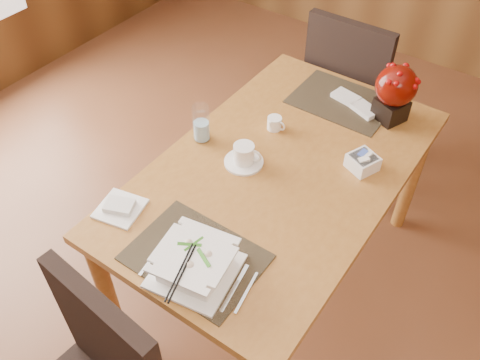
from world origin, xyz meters
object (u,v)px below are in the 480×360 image
Objects in this scene: water_glass at (201,124)px; sugar_caddy at (363,162)px; dining_table at (279,184)px; berry_decor at (395,91)px; soup_setting at (195,264)px; bread_plate at (120,209)px; coffee_cup at (244,156)px; far_chair at (351,88)px; creamer_jug at (274,123)px.

water_glass is 0.68m from sugar_caddy.
berry_decor reaches higher than dining_table.
soup_setting is 1.14× the size of berry_decor.
bread_plate reaches higher than dining_table.
coffee_cup is at bearing -120.73° from berry_decor.
dining_table is at bearing 84.22° from soup_setting.
far_chair reaches higher than water_glass.
coffee_cup is at bearing 63.98° from bread_plate.
bread_plate is at bearing 79.97° from far_chair.
far_chair is (-0.34, 0.37, -0.33)m from berry_decor.
berry_decor is at bearing 96.60° from sugar_caddy.
sugar_caddy is (0.64, 0.23, -0.05)m from water_glass.
water_glass is (-0.37, -0.04, 0.18)m from dining_table.
far_chair is at bearing 96.72° from dining_table.
coffee_cup is 0.16× the size of far_chair.
sugar_caddy reaches higher than dining_table.
sugar_caddy is at bearing -83.40° from berry_decor.
coffee_cup is 1.01× the size of bread_plate.
water_glass is 0.33m from creamer_jug.
far_chair reaches higher than dining_table.
soup_setting is 0.69m from water_glass.
sugar_caddy is at bearing 31.37° from coffee_cup.
dining_table is 14.30× the size of sugar_caddy.
soup_setting is at bearing -106.51° from sugar_caddy.
far_chair is (0.26, 1.47, -0.19)m from bread_plate.
far_chair is at bearing 88.41° from coffee_cup.
dining_table is 0.62m from soup_setting.
bread_plate is 0.16× the size of far_chair.
dining_table is at bearing -145.33° from sugar_caddy.
bread_plate is (-0.60, -1.10, -0.15)m from berry_decor.
berry_decor is (0.37, 0.62, 0.11)m from coffee_cup.
coffee_cup reaches higher than bread_plate.
dining_table is 0.65m from berry_decor.
soup_setting is at bearing -8.40° from bread_plate.
coffee_cup is (-0.18, 0.54, -0.01)m from soup_setting.
sugar_caddy reaches higher than creamer_jug.
sugar_caddy is (0.43, -0.01, 0.00)m from creamer_jug.
soup_setting reaches higher than bread_plate.
far_chair reaches higher than coffee_cup.
water_glass is at bearing -160.37° from sugar_caddy.
berry_decor is 1.67× the size of bread_plate.
bread_plate is (0.00, -0.50, -0.08)m from water_glass.
far_chair is (-0.11, 0.93, -0.08)m from dining_table.
creamer_jug is at bearing 127.68° from dining_table.
soup_setting is (0.04, -0.60, 0.15)m from dining_table.
dining_table is at bearing 24.05° from coffee_cup.
bread_plate is (-0.64, -0.73, -0.03)m from sugar_caddy.
dining_table is 0.94m from far_chair.
sugar_caddy is (0.23, 0.79, -0.02)m from soup_setting.
soup_setting reaches higher than creamer_jug.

